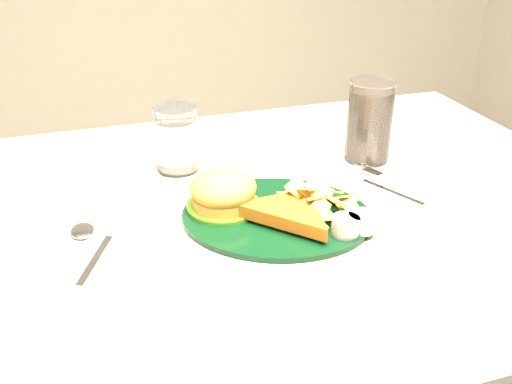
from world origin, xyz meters
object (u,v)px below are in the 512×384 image
Objects in this scene: dinner_plate at (277,200)px; water_glass at (177,139)px; cola_glass at (369,122)px; fork_napkin at (390,190)px.

water_glass reaches higher than dinner_plate.
cola_glass reaches higher than water_glass.
fork_napkin is (0.30, -0.19, -0.05)m from water_glass.
water_glass is 0.36m from fork_napkin.
dinner_plate is 2.46× the size of water_glass.
water_glass is 0.76× the size of fork_napkin.
fork_napkin is (0.20, 0.02, -0.03)m from dinner_plate.
cola_glass reaches higher than fork_napkin.
fork_napkin is at bearing -31.66° from water_glass.
dinner_plate reaches higher than fork_napkin.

